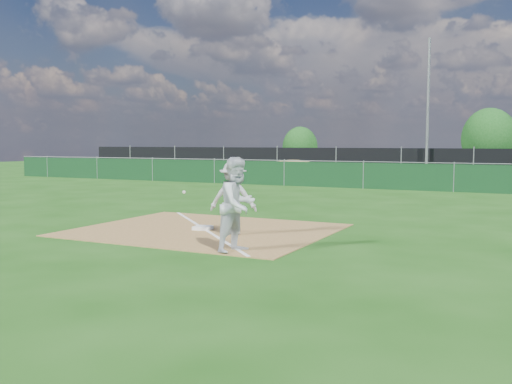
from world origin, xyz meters
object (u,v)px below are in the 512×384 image
car_left (318,162)px  runner (238,205)px  tree_mid (489,139)px  car_mid (387,163)px  play_at_first (233,198)px  tree_left (300,147)px  first_base (203,228)px  light_pole (428,109)px

car_left → runner: bearing=-138.8°
runner → tree_mid: tree_mid is taller
runner → car_mid: bearing=21.5°
play_at_first → tree_mid: (2.98, 33.34, 1.52)m
tree_left → tree_mid: size_ratio=0.74×
first_base → play_at_first: play_at_first is taller
runner → car_mid: 28.64m
play_at_first → car_left: bearing=106.4°
light_pole → tree_mid: 11.69m
car_left → tree_left: tree_left is taller
tree_mid → car_mid: bearing=-131.0°
first_base → tree_mid: (4.00, 33.03, 2.32)m
runner → tree_mid: (1.93, 35.06, 1.45)m
first_base → car_mid: bearing=93.9°
first_base → car_mid: (-1.80, 26.34, 0.67)m
car_left → play_at_first: bearing=-139.8°
play_at_first → tree_mid: tree_mid is taller
light_pole → tree_mid: bearing=77.8°
car_left → tree_left: size_ratio=1.17×
light_pole → car_mid: 6.59m
play_at_first → car_mid: size_ratio=0.43×
light_pole → first_base: size_ratio=19.72×
tree_left → first_base: bearing=-72.1°
light_pole → play_at_first: size_ratio=4.30×
car_left → car_mid: bearing=-78.5°
car_mid → tree_mid: size_ratio=0.94×
runner → tree_left: bearing=33.8°
first_base → runner: (2.07, -2.04, 0.87)m
light_pole → play_at_first: light_pole is taller
light_pole → car_mid: size_ratio=1.83×
runner → car_left: (-9.22, 29.55, -0.25)m
light_pole → first_base: (-1.56, -21.71, -3.94)m
light_pole → tree_left: 15.50m
light_pole → tree_left: bearing=140.1°
first_base → play_at_first: 1.34m
car_left → car_mid: 5.47m
tree_mid → tree_left: bearing=-174.1°
runner → car_mid: size_ratio=0.43×
play_at_first → first_base: bearing=162.9°
first_base → runner: runner is taller
play_at_first → car_mid: bearing=96.1°
tree_left → play_at_first: bearing=-70.6°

